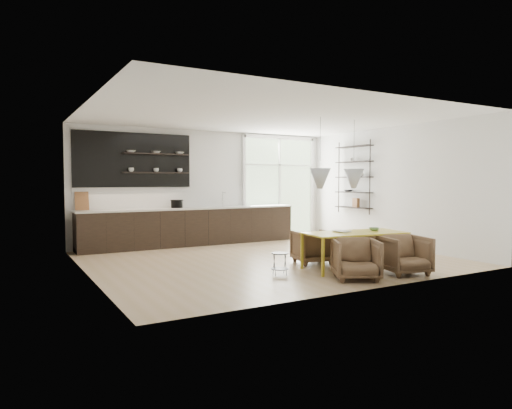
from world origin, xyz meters
name	(u,v)px	position (x,y,z in m)	size (l,w,h in m)	color
room	(265,187)	(0.58, 1.10, 1.46)	(7.02, 6.01, 2.91)	tan
kitchen_run	(188,221)	(-0.69, 2.69, 0.60)	(5.54, 0.69, 2.75)	black
right_shelving	(354,179)	(3.36, 1.17, 1.65)	(0.26, 1.22, 1.90)	black
dining_table	(355,235)	(0.83, -1.69, 0.63)	(1.93, 1.06, 0.67)	gold
armchair_back_left	(312,247)	(0.51, -0.84, 0.32)	(0.69, 0.71, 0.64)	brown
armchair_back_right	(353,246)	(1.32, -1.12, 0.31)	(0.67, 0.69, 0.63)	brown
armchair_front_left	(356,259)	(0.25, -2.37, 0.33)	(0.71, 0.73, 0.66)	brown
armchair_front_right	(405,255)	(1.27, -2.46, 0.33)	(0.71, 0.73, 0.67)	brown
wire_stool	(280,261)	(-0.64, -1.47, 0.25)	(0.30, 0.30, 0.38)	black
table_book	(337,232)	(0.54, -1.56, 0.69)	(0.22, 0.29, 0.03)	white
table_bowl	(374,229)	(1.31, -1.69, 0.70)	(0.18, 0.18, 0.06)	#5B8351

